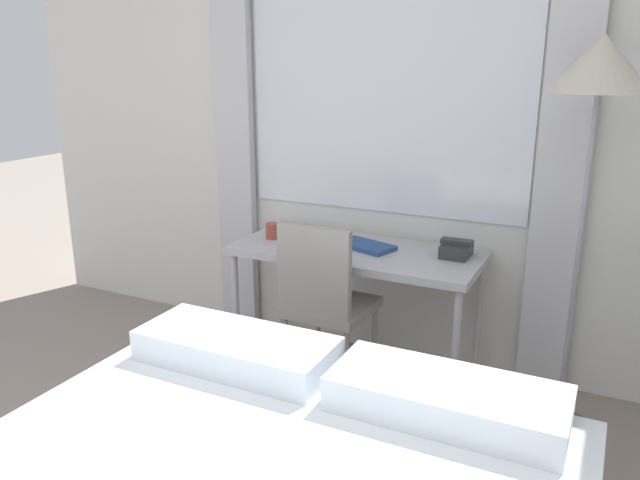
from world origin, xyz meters
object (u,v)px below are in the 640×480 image
object	(u,v)px
desk_chair	(325,299)
book	(365,246)
telephone	(456,249)
mug	(272,231)
desk	(357,259)
standing_lamp	(599,88)

from	to	relation	value
desk_chair	book	world-z (taller)	desk_chair
desk_chair	telephone	xyz separation A→B (m)	(0.54, 0.39, 0.22)
book	mug	size ratio (longest dim) A/B	3.89
telephone	book	size ratio (longest dim) A/B	0.54
desk	desk_chair	world-z (taller)	desk_chair
telephone	book	distance (m)	0.47
telephone	standing_lamp	bearing A→B (deg)	-14.00
desk_chair	desk	bearing A→B (deg)	83.00
desk	book	size ratio (longest dim) A/B	3.86
desk_chair	telephone	world-z (taller)	desk_chair
desk_chair	standing_lamp	distance (m)	1.53
desk	desk_chair	size ratio (longest dim) A/B	1.38
desk_chair	book	xyz separation A→B (m)	(0.08, 0.32, 0.20)
desk_chair	standing_lamp	xyz separation A→B (m)	(1.11, 0.24, 1.02)
telephone	book	bearing A→B (deg)	-171.79
standing_lamp	book	distance (m)	1.32
book	desk_chair	bearing A→B (deg)	-104.33
desk	standing_lamp	bearing A→B (deg)	-2.31
standing_lamp	mug	world-z (taller)	standing_lamp
mug	standing_lamp	bearing A→B (deg)	-0.59
desk	mug	size ratio (longest dim) A/B	15.02
desk_chair	standing_lamp	bearing A→B (deg)	14.69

